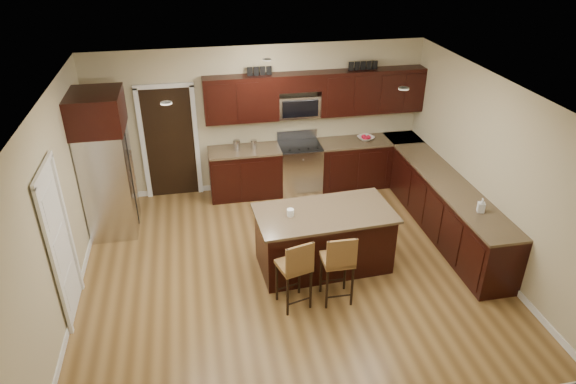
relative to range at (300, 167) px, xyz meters
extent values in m
plane|color=olive|center=(-0.68, -2.45, -0.47)|extent=(6.00, 6.00, 0.00)
plane|color=silver|center=(-0.68, -2.45, 2.23)|extent=(6.00, 6.00, 0.00)
plane|color=tan|center=(-0.68, 0.30, 0.88)|extent=(6.00, 0.00, 6.00)
plane|color=tan|center=(-3.68, -2.45, 0.88)|extent=(0.00, 5.50, 5.50)
plane|color=tan|center=(2.32, -2.45, 0.88)|extent=(0.00, 5.50, 5.50)
cube|color=black|center=(-1.03, 0.00, -0.03)|extent=(1.30, 0.60, 0.88)
cube|color=black|center=(1.35, 0.00, -0.03)|extent=(1.94, 0.60, 0.88)
cube|color=black|center=(2.02, -1.98, -0.03)|extent=(0.60, 3.35, 0.88)
cube|color=brown|center=(-1.03, 0.00, 0.43)|extent=(1.30, 0.63, 0.04)
cube|color=brown|center=(1.35, 0.00, 0.43)|extent=(1.94, 0.63, 0.04)
cube|color=brown|center=(2.02, -1.98, 0.43)|extent=(0.63, 3.35, 0.04)
cube|color=black|center=(-1.03, 0.13, 1.35)|extent=(1.30, 0.33, 0.80)
cube|color=black|center=(1.35, 0.13, 1.35)|extent=(1.94, 0.33, 0.80)
cube|color=black|center=(0.00, 0.13, 1.60)|extent=(0.76, 0.33, 0.30)
cube|color=silver|center=(0.00, 0.00, -0.02)|extent=(0.76, 0.64, 0.90)
cube|color=black|center=(0.00, 0.00, 0.44)|extent=(0.76, 0.60, 0.03)
cube|color=black|center=(0.00, -0.30, -0.02)|extent=(0.65, 0.01, 0.45)
cube|color=silver|center=(0.00, 0.27, 0.55)|extent=(0.76, 0.05, 0.18)
cube|color=silver|center=(0.00, 0.15, 1.15)|extent=(0.76, 0.31, 0.40)
cube|color=black|center=(-2.33, 0.28, 0.56)|extent=(0.85, 0.03, 2.06)
cube|color=white|center=(-3.66, -2.75, 0.55)|extent=(0.03, 0.80, 2.04)
cube|color=black|center=(-0.16, -2.42, -0.03)|extent=(1.92, 1.04, 0.88)
cube|color=brown|center=(-0.16, -2.42, 0.43)|extent=(2.02, 1.15, 0.04)
cube|color=black|center=(-0.16, -2.42, -0.43)|extent=(1.83, 0.96, 0.09)
cube|color=olive|center=(-0.77, -3.20, 0.17)|extent=(0.48, 0.48, 0.06)
cube|color=olive|center=(-0.73, -3.37, 0.37)|extent=(0.39, 0.14, 0.42)
cylinder|color=black|center=(-0.94, -3.37, -0.17)|extent=(0.03, 0.03, 0.61)
cylinder|color=black|center=(-0.60, -3.37, -0.17)|extent=(0.03, 0.03, 0.61)
cylinder|color=black|center=(-0.94, -3.03, -0.17)|extent=(0.03, 0.03, 0.61)
cylinder|color=black|center=(-0.60, -3.03, -0.17)|extent=(0.03, 0.03, 0.61)
cube|color=olive|center=(-0.18, -3.20, 0.18)|extent=(0.41, 0.41, 0.06)
cube|color=olive|center=(-0.19, -3.38, 0.39)|extent=(0.40, 0.04, 0.43)
cylinder|color=black|center=(-0.35, -3.37, -0.16)|extent=(0.03, 0.03, 0.62)
cylinder|color=black|center=(-0.01, -3.37, -0.16)|extent=(0.03, 0.03, 0.62)
cylinder|color=black|center=(-0.35, -3.03, -0.16)|extent=(0.03, 0.03, 0.62)
cylinder|color=black|center=(-0.01, -3.03, -0.16)|extent=(0.03, 0.03, 0.62)
cube|color=silver|center=(-3.30, -0.76, 0.41)|extent=(0.72, 0.88, 1.77)
cube|color=black|center=(-2.94, -0.76, 0.41)|extent=(0.01, 0.02, 1.68)
cylinder|color=silver|center=(-2.91, -0.84, 0.50)|extent=(0.02, 0.02, 0.79)
cylinder|color=silver|center=(-2.91, -0.68, 0.50)|extent=(0.02, 0.02, 0.79)
cube|color=black|center=(-3.30, -0.76, 1.59)|extent=(0.78, 0.94, 0.58)
cube|color=brown|center=(0.38, -0.77, -0.47)|extent=(0.96, 0.64, 0.01)
imported|color=silver|center=(1.27, 0.00, 0.48)|extent=(0.38, 0.38, 0.07)
imported|color=#B2B2B2|center=(2.02, -2.84, 0.56)|extent=(0.12, 0.13, 0.21)
cylinder|color=silver|center=(-1.16, 0.00, 0.54)|extent=(0.12, 0.12, 0.19)
cylinder|color=silver|center=(-0.85, 0.00, 0.53)|extent=(0.11, 0.11, 0.17)
cylinder|color=white|center=(-0.66, -2.42, 0.50)|extent=(0.10, 0.10, 0.10)
camera|label=1|loc=(-1.88, -8.48, 4.19)|focal=32.00mm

